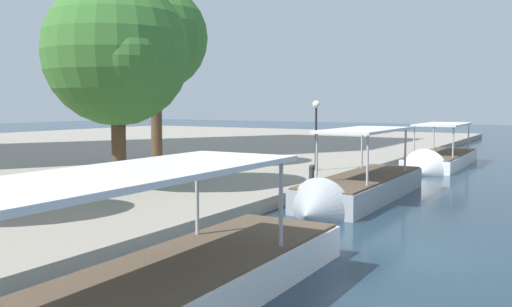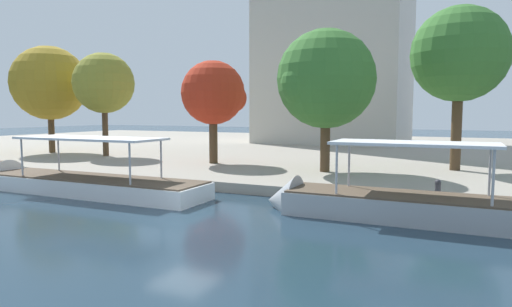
{
  "view_description": "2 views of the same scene",
  "coord_description": "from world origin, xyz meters",
  "px_view_note": "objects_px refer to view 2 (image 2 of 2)",
  "views": [
    {
      "loc": [
        -15.85,
        -4.12,
        4.34
      ],
      "look_at": [
        3.26,
        7.11,
        2.35
      ],
      "focal_mm": 38.54,
      "sensor_mm": 36.0,
      "label": 1
    },
    {
      "loc": [
        10.14,
        -14.66,
        4.42
      ],
      "look_at": [
        0.54,
        5.67,
        2.35
      ],
      "focal_mm": 31.1,
      "sensor_mm": 36.0,
      "label": 2
    }
  ],
  "objects_px": {
    "tour_boat_1": "(77,186)",
    "tour_boat_2": "(387,207)",
    "mooring_bollard_0": "(438,187)",
    "tree_5": "(326,81)",
    "tree_1": "(213,95)",
    "tree_3": "(103,81)",
    "tree_2": "(461,51)",
    "tree_0": "(52,84)"
  },
  "relations": [
    {
      "from": "tree_0",
      "to": "tree_3",
      "type": "xyz_separation_m",
      "value": [
        6.81,
        -0.35,
        -0.02
      ]
    },
    {
      "from": "tour_boat_2",
      "to": "tree_5",
      "type": "bearing_deg",
      "value": -59.62
    },
    {
      "from": "tour_boat_2",
      "to": "tree_5",
      "type": "relative_size",
      "value": 1.26
    },
    {
      "from": "mooring_bollard_0",
      "to": "tree_2",
      "type": "bearing_deg",
      "value": 86.71
    },
    {
      "from": "tour_boat_1",
      "to": "mooring_bollard_0",
      "type": "distance_m",
      "value": 18.87
    },
    {
      "from": "tour_boat_1",
      "to": "tree_3",
      "type": "height_order",
      "value": "tree_3"
    },
    {
      "from": "tour_boat_1",
      "to": "tree_2",
      "type": "xyz_separation_m",
      "value": [
        18.99,
        14.65,
        8.1
      ]
    },
    {
      "from": "tree_1",
      "to": "tree_5",
      "type": "relative_size",
      "value": 0.84
    },
    {
      "from": "tour_boat_1",
      "to": "tree_2",
      "type": "relative_size",
      "value": 1.39
    },
    {
      "from": "tour_boat_2",
      "to": "tree_3",
      "type": "relative_size",
      "value": 1.27
    },
    {
      "from": "mooring_bollard_0",
      "to": "tree_0",
      "type": "relative_size",
      "value": 0.07
    },
    {
      "from": "tour_boat_1",
      "to": "tour_boat_2",
      "type": "distance_m",
      "value": 16.63
    },
    {
      "from": "tree_1",
      "to": "tour_boat_2",
      "type": "bearing_deg",
      "value": -35.16
    },
    {
      "from": "tour_boat_1",
      "to": "tree_3",
      "type": "distance_m",
      "value": 17.13
    },
    {
      "from": "tree_3",
      "to": "tree_5",
      "type": "distance_m",
      "value": 21.06
    },
    {
      "from": "tree_2",
      "to": "tree_5",
      "type": "distance_m",
      "value": 9.16
    },
    {
      "from": "tour_boat_2",
      "to": "tree_3",
      "type": "distance_m",
      "value": 29.37
    },
    {
      "from": "tree_1",
      "to": "tree_2",
      "type": "height_order",
      "value": "tree_2"
    },
    {
      "from": "tour_boat_1",
      "to": "tree_0",
      "type": "distance_m",
      "value": 21.94
    },
    {
      "from": "tree_1",
      "to": "tree_2",
      "type": "bearing_deg",
      "value": 10.64
    },
    {
      "from": "mooring_bollard_0",
      "to": "tree_5",
      "type": "xyz_separation_m",
      "value": [
        -7.19,
        6.03,
        5.51
      ]
    },
    {
      "from": "tree_1",
      "to": "tree_3",
      "type": "bearing_deg",
      "value": 175.87
    },
    {
      "from": "tour_boat_1",
      "to": "tree_5",
      "type": "xyz_separation_m",
      "value": [
        11.2,
        10.24,
        6.15
      ]
    },
    {
      "from": "tree_0",
      "to": "tree_5",
      "type": "bearing_deg",
      "value": -4.97
    },
    {
      "from": "tree_1",
      "to": "tree_3",
      "type": "xyz_separation_m",
      "value": [
        -11.74,
        0.85,
        1.42
      ]
    },
    {
      "from": "tour_boat_2",
      "to": "tree_2",
      "type": "distance_m",
      "value": 15.84
    },
    {
      "from": "tour_boat_1",
      "to": "tree_5",
      "type": "bearing_deg",
      "value": -138.07
    },
    {
      "from": "tour_boat_1",
      "to": "tour_boat_2",
      "type": "xyz_separation_m",
      "value": [
        16.58,
        1.18,
        0.12
      ]
    },
    {
      "from": "tour_boat_2",
      "to": "tree_0",
      "type": "relative_size",
      "value": 1.14
    },
    {
      "from": "tree_0",
      "to": "tree_5",
      "type": "xyz_separation_m",
      "value": [
        27.76,
        -2.42,
        -0.72
      ]
    },
    {
      "from": "mooring_bollard_0",
      "to": "tree_3",
      "type": "bearing_deg",
      "value": 163.95
    },
    {
      "from": "tree_0",
      "to": "tree_5",
      "type": "relative_size",
      "value": 1.11
    },
    {
      "from": "tour_boat_1",
      "to": "mooring_bollard_0",
      "type": "xyz_separation_m",
      "value": [
        18.39,
        4.21,
        0.65
      ]
    },
    {
      "from": "tour_boat_2",
      "to": "tour_boat_1",
      "type": "bearing_deg",
      "value": 3.73
    },
    {
      "from": "tour_boat_1",
      "to": "tree_2",
      "type": "distance_m",
      "value": 25.31
    },
    {
      "from": "tree_1",
      "to": "tree_5",
      "type": "bearing_deg",
      "value": -7.53
    },
    {
      "from": "mooring_bollard_0",
      "to": "tree_1",
      "type": "bearing_deg",
      "value": 156.15
    },
    {
      "from": "mooring_bollard_0",
      "to": "tree_0",
      "type": "distance_m",
      "value": 36.49
    },
    {
      "from": "tree_2",
      "to": "tree_3",
      "type": "xyz_separation_m",
      "value": [
        -28.74,
        -2.34,
        -1.24
      ]
    },
    {
      "from": "tour_boat_2",
      "to": "tree_5",
      "type": "height_order",
      "value": "tree_5"
    },
    {
      "from": "tour_boat_2",
      "to": "tree_1",
      "type": "height_order",
      "value": "tree_1"
    },
    {
      "from": "tree_0",
      "to": "tree_2",
      "type": "xyz_separation_m",
      "value": [
        35.55,
        1.99,
        1.22
      ]
    }
  ]
}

